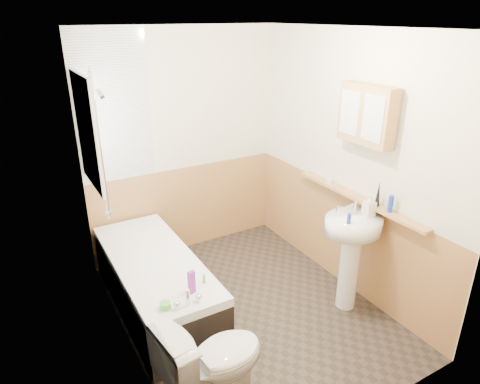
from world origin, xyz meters
name	(u,v)px	position (x,y,z in m)	size (l,w,h in m)	color
floor	(248,308)	(0.00, 0.00, 0.00)	(2.80, 2.80, 0.00)	black
ceiling	(250,28)	(0.00, 0.00, 2.50)	(2.80, 2.80, 0.00)	white
wall_back	(183,146)	(0.00, 1.41, 1.25)	(2.20, 0.02, 2.50)	beige
wall_front	(375,266)	(0.00, -1.41, 1.25)	(2.20, 0.02, 2.50)	beige
wall_left	(117,216)	(-1.11, 0.00, 1.25)	(0.02, 2.80, 2.50)	beige
wall_right	(348,165)	(1.11, 0.00, 1.25)	(0.02, 2.80, 2.50)	beige
wainscot_right	(339,235)	(1.09, 0.00, 0.50)	(0.01, 2.80, 1.00)	#B8854B
wainscot_front	(358,364)	(0.00, -1.39, 0.50)	(2.20, 0.01, 1.00)	#B8854B
wainscot_back	(187,208)	(0.00, 1.39, 0.50)	(2.20, 0.01, 1.00)	#B8854B
tile_cladding_left	(120,215)	(-1.09, 0.00, 1.25)	(0.01, 2.80, 2.50)	white
tile_return_back	(113,107)	(-0.73, 1.39, 1.75)	(0.75, 0.01, 1.50)	white
window	(88,132)	(-1.06, 0.95, 1.65)	(0.03, 0.79, 0.99)	white
bathtub	(156,282)	(-0.73, 0.46, 0.28)	(0.70, 1.77, 0.67)	black
shower_riser	(100,135)	(-1.04, 0.59, 1.70)	(0.11, 0.08, 1.27)	silver
toilet	(213,363)	(-0.76, -0.80, 0.38)	(0.43, 0.77, 0.75)	white
sink	(352,244)	(0.84, -0.42, 0.67)	(0.55, 0.44, 1.06)	white
pine_shelf	(358,198)	(1.04, -0.24, 1.01)	(0.10, 1.56, 0.03)	#B8854B
medicine_cabinet	(367,115)	(1.01, -0.26, 1.80)	(0.14, 0.56, 0.51)	#B8854B
foam_can	(391,204)	(1.04, -0.61, 1.10)	(0.05, 0.05, 0.15)	#19339E
green_bottle	(378,194)	(1.04, -0.47, 1.14)	(0.05, 0.05, 0.23)	black
black_jar	(329,181)	(1.04, 0.17, 1.05)	(0.06, 0.06, 0.04)	silver
soap_bottle	(369,211)	(0.97, -0.45, 0.99)	(0.09, 0.20, 0.09)	silver
clear_bottle	(349,219)	(0.70, -0.48, 0.99)	(0.03, 0.03, 0.09)	#19339E
blue_gel	(192,282)	(-0.64, -0.19, 0.63)	(0.05, 0.03, 0.20)	purple
cream_jar	(165,305)	(-0.89, -0.27, 0.56)	(0.08, 0.08, 0.05)	#59C647
orange_bottle	(204,279)	(-0.50, -0.12, 0.57)	(0.03, 0.03, 0.08)	#59C647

